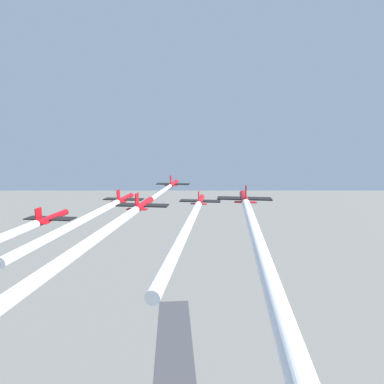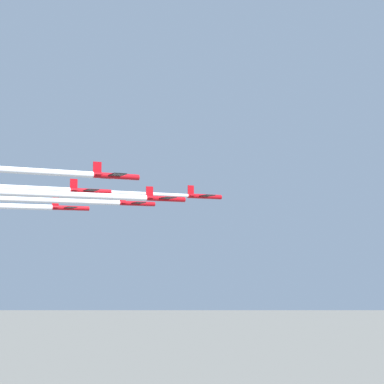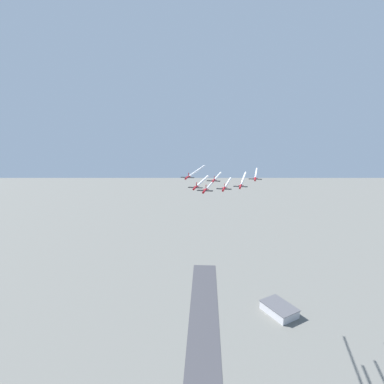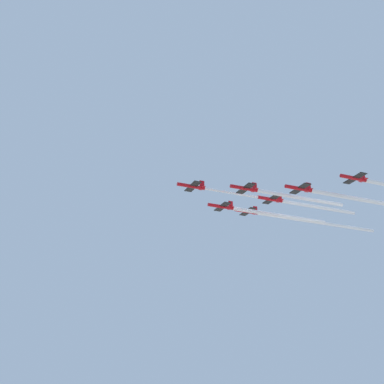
% 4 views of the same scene
% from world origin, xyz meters
% --- Properties ---
extents(hangar, '(32.05, 22.09, 8.63)m').
position_xyz_m(hangar, '(85.17, -99.29, 4.34)').
color(hangar, '#B7B7BC').
rests_on(hangar, ground_plane).
extents(jet_0, '(8.38, 8.29, 3.23)m').
position_xyz_m(jet_0, '(45.30, 10.51, 139.26)').
color(jet_0, '#B20C14').
extents(jet_1, '(8.38, 8.29, 3.23)m').
position_xyz_m(jet_1, '(50.18, -6.04, 137.52)').
color(jet_1, '#B20C14').
extents(jet_2, '(8.38, 8.29, 3.23)m').
position_xyz_m(jet_2, '(62.13, 6.73, 137.48)').
color(jet_2, '#B20C14').
extents(jet_3, '(8.38, 8.29, 3.23)m').
position_xyz_m(jet_3, '(55.06, -22.58, 136.42)').
color(jet_3, '#B20C14').
extents(jet_4, '(8.38, 8.29, 3.23)m').
position_xyz_m(jet_4, '(67.01, -9.81, 139.30)').
color(jet_4, '#B20C14').
extents(jet_5, '(8.38, 8.29, 3.23)m').
position_xyz_m(jet_5, '(78.96, 2.96, 140.86)').
color(jet_5, '#B20C14').
extents(jet_6, '(8.38, 8.29, 3.23)m').
position_xyz_m(jet_6, '(59.93, -39.13, 138.96)').
color(jet_6, '#B20C14').
extents(smoke_trail_0, '(38.22, 35.85, 0.85)m').
position_xyz_m(smoke_trail_0, '(67.34, -10.12, 139.21)').
color(smoke_trail_0, white).
extents(smoke_trail_1, '(25.43, 23.92, 1.25)m').
position_xyz_m(smoke_trail_1, '(65.69, -20.56, 137.47)').
color(smoke_trail_1, white).
extents(smoke_trail_2, '(29.23, 27.48, 1.34)m').
position_xyz_m(smoke_trail_2, '(79.51, -9.53, 137.43)').
color(smoke_trail_2, white).
extents(smoke_trail_3, '(40.21, 37.76, 1.40)m').
position_xyz_m(smoke_trail_3, '(77.91, -43.97, 136.37)').
color(smoke_trail_3, white).
extents(smoke_trail_4, '(23.54, 22.14, 1.23)m').
position_xyz_m(smoke_trail_4, '(81.58, -23.45, 139.25)').
color(smoke_trail_4, white).
extents(smoke_trail_5, '(40.76, 38.26, 1.23)m').
position_xyz_m(smoke_trail_5, '(102.15, -18.74, 140.81)').
color(smoke_trail_5, white).
extents(smoke_trail_6, '(34.38, 32.30, 1.34)m').
position_xyz_m(smoke_trail_6, '(79.89, -57.80, 138.92)').
color(smoke_trail_6, white).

